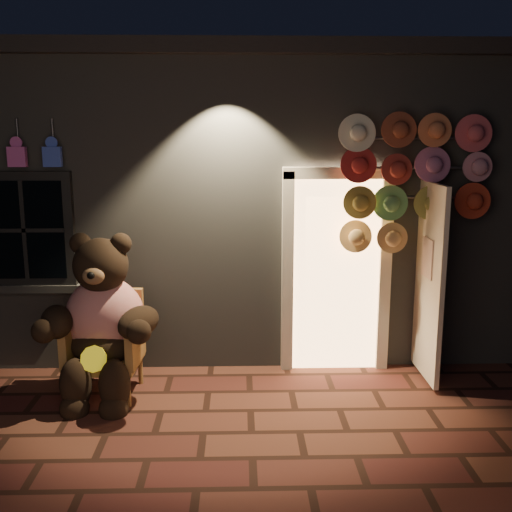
{
  "coord_description": "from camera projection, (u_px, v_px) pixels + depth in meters",
  "views": [
    {
      "loc": [
        0.33,
        -4.75,
        2.54
      ],
      "look_at": [
        0.48,
        1.0,
        1.35
      ],
      "focal_mm": 42.0,
      "sensor_mm": 36.0,
      "label": 1
    }
  ],
  "objects": [
    {
      "name": "hat_rack",
      "position": [
        410.0,
        180.0,
        6.04
      ],
      "size": [
        1.53,
        0.22,
        2.7
      ],
      "color": "#59595E",
      "rests_on": "ground"
    },
    {
      "name": "wicker_armchair",
      "position": [
        107.0,
        343.0,
        5.9
      ],
      "size": [
        0.73,
        0.66,
        1.01
      ],
      "rotation": [
        0.0,
        0.0,
        -0.06
      ],
      "color": "#A4773F",
      "rests_on": "ground"
    },
    {
      "name": "teddy_bear",
      "position": [
        102.0,
        322.0,
        5.73
      ],
      "size": [
        1.23,
        0.98,
        1.69
      ],
      "rotation": [
        0.0,
        0.0,
        -0.06
      ],
      "color": "red",
      "rests_on": "ground"
    },
    {
      "name": "shop_building",
      "position": [
        217.0,
        189.0,
        8.7
      ],
      "size": [
        7.3,
        5.95,
        3.51
      ],
      "color": "slate",
      "rests_on": "ground"
    },
    {
      "name": "ground",
      "position": [
        203.0,
        433.0,
        5.15
      ],
      "size": [
        60.0,
        60.0,
        0.0
      ],
      "primitive_type": "plane",
      "color": "brown",
      "rests_on": "ground"
    }
  ]
}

